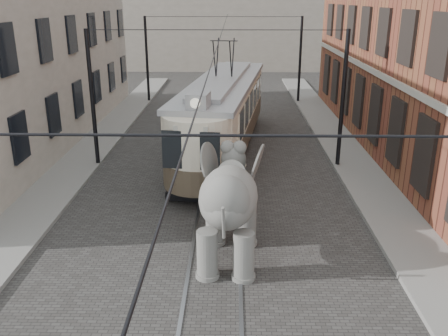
# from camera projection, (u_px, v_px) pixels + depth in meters

# --- Properties ---
(ground) EXTENTS (120.00, 120.00, 0.00)m
(ground) POSITION_uv_depth(u_px,v_px,m) (218.00, 226.00, 16.13)
(ground) COLOR #3B3836
(tram_rails) EXTENTS (1.54, 80.00, 0.02)m
(tram_rails) POSITION_uv_depth(u_px,v_px,m) (218.00, 225.00, 16.13)
(tram_rails) COLOR slate
(tram_rails) RESTS_ON ground
(sidewalk_right) EXTENTS (2.00, 60.00, 0.15)m
(sidewalk_right) POSITION_uv_depth(u_px,v_px,m) (398.00, 225.00, 16.00)
(sidewalk_right) COLOR slate
(sidewalk_right) RESTS_ON ground
(sidewalk_left) EXTENTS (2.00, 60.00, 0.15)m
(sidewalk_left) POSITION_uv_depth(u_px,v_px,m) (25.00, 222.00, 16.22)
(sidewalk_left) COLOR slate
(sidewalk_left) RESTS_ON ground
(stucco_building) EXTENTS (7.00, 24.00, 10.00)m
(stucco_building) POSITION_uv_depth(u_px,v_px,m) (3.00, 44.00, 24.07)
(stucco_building) COLOR gray
(stucco_building) RESTS_ON ground
(catenary) EXTENTS (11.00, 30.20, 6.00)m
(catenary) POSITION_uv_depth(u_px,v_px,m) (216.00, 106.00, 19.84)
(catenary) COLOR black
(catenary) RESTS_ON ground
(tram) EXTENTS (4.57, 13.78, 5.37)m
(tram) POSITION_uv_depth(u_px,v_px,m) (224.00, 97.00, 23.12)
(tram) COLOR beige
(tram) RESTS_ON ground
(elephant) EXTENTS (3.11, 5.20, 3.07)m
(elephant) POSITION_uv_depth(u_px,v_px,m) (228.00, 211.00, 13.57)
(elephant) COLOR #615F5A
(elephant) RESTS_ON ground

